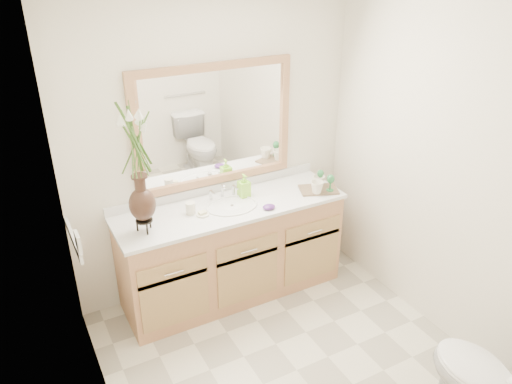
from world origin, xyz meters
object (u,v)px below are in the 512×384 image
soap_bottle (244,186)px  tray (318,190)px  flower_vase (136,151)px  tumbler (190,208)px

soap_bottle → tray: (0.59, -0.20, -0.08)m
flower_vase → soap_bottle: size_ratio=5.26×
tumbler → soap_bottle: (0.49, 0.07, 0.04)m
tumbler → tray: 1.09m
tumbler → flower_vase: bearing=-167.0°
tumbler → tray: size_ratio=0.30×
tumbler → soap_bottle: bearing=8.4°
tumbler → tray: tumbler is taller
flower_vase → tumbler: (0.38, 0.09, -0.56)m
tray → soap_bottle: bearing=-177.9°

